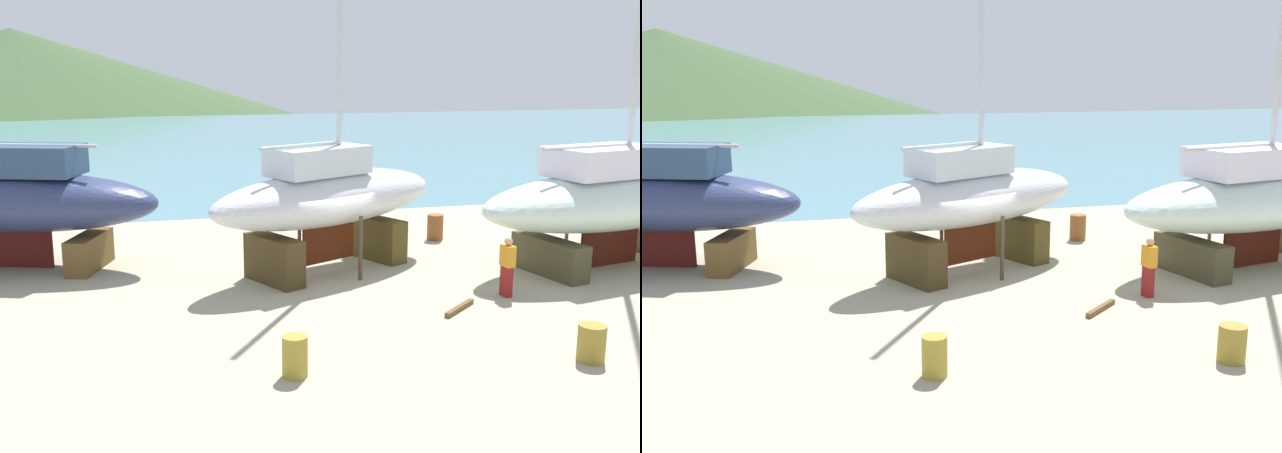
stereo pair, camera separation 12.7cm
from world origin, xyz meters
The scene contains 11 objects.
ground_plane centered at (0.00, -1.78, 0.00)m, with size 45.04×45.04×0.00m, color #A39D82.
sea_water centered at (0.00, 41.60, 0.00)m, with size 139.68×64.24×0.01m, color teal.
headland_hill centered at (-22.82, 107.97, 0.00)m, with size 155.86×155.86×23.93m, color #37502F.
sailboat_large_starboard centered at (0.04, 0.67, 2.25)m, with size 8.63×5.96×13.03m.
sailboat_far_slipway centered at (8.73, -0.97, 2.15)m, with size 10.28×5.18×17.60m.
sailboat_mid_port centered at (-9.11, 3.42, 2.13)m, with size 9.46×5.75×14.35m.
worker centered at (4.06, -3.08, 0.85)m, with size 0.27×0.46×1.65m.
barrel_rust_far centered at (4.86, 3.63, 0.46)m, with size 0.57×0.57×0.92m, color brown.
barrel_tipped_center centered at (-2.67, -6.80, 0.43)m, with size 0.52×0.52×0.86m, color olive.
barrel_rust_mid centered at (3.59, -7.61, 0.40)m, with size 0.58×0.58×0.81m, color olive.
timber_plank_far centered at (2.32, -3.87, 0.06)m, with size 1.46×0.13×0.13m, color brown.
Camera 1 is at (-5.69, -20.39, 6.15)m, focal length 41.34 mm.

